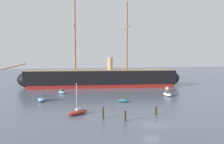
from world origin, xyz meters
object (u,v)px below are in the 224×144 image
sailboat_foreground_left (78,112)px  motorboat_mid_right (167,94)px  sailboat_far_right (172,83)px  mooring_piling_right_pair (156,111)px  motorboat_mid_left (42,98)px  dinghy_near_centre (123,101)px  mooring_piling_nearest (125,116)px  motorboat_alongside_stern (167,90)px  dinghy_far_left (28,87)px  motorboat_alongside_bow (62,92)px  tall_ship (101,78)px  mooring_piling_left_pair (103,113)px  motorboat_distant_centre (103,81)px

sailboat_foreground_left → motorboat_mid_right: sailboat_foreground_left is taller
sailboat_far_right → mooring_piling_right_pair: sailboat_far_right is taller
motorboat_mid_left → motorboat_mid_right: bearing=-0.5°
dinghy_near_centre → sailboat_foreground_left: bearing=-140.0°
motorboat_mid_right → mooring_piling_nearest: size_ratio=2.34×
motorboat_alongside_stern → sailboat_far_right: bearing=58.4°
motorboat_mid_right → sailboat_foreground_left: bearing=-149.6°
dinghy_far_left → mooring_piling_right_pair: 56.29m
motorboat_alongside_bow → dinghy_far_left: size_ratio=1.09×
motorboat_mid_right → mooring_piling_right_pair: bearing=-122.2°
tall_ship → motorboat_mid_left: 30.99m
motorboat_mid_right → sailboat_far_right: 31.19m
sailboat_foreground_left → sailboat_far_right: (42.60, 42.93, -0.13)m
motorboat_alongside_stern → mooring_piling_nearest: mooring_piling_nearest is taller
mooring_piling_left_pair → sailboat_foreground_left: bearing=136.7°
motorboat_mid_left → sailboat_far_right: sailboat_far_right is taller
sailboat_foreground_left → mooring_piling_left_pair: (4.24, -4.00, 0.53)m
sailboat_foreground_left → mooring_piling_nearest: bearing=-40.9°
sailboat_far_right → mooring_piling_nearest: (-34.92, -49.59, 0.54)m
mooring_piling_nearest → mooring_piling_right_pair: size_ratio=1.18×
motorboat_alongside_stern → mooring_piling_right_pair: mooring_piling_right_pair is taller
dinghy_far_left → mooring_piling_left_pair: 52.09m
motorboat_alongside_stern → sailboat_far_right: size_ratio=0.71×
sailboat_far_right → dinghy_near_centre: bearing=-132.9°
mooring_piling_nearest → mooring_piling_right_pair: (7.25, 3.21, -0.14)m
mooring_piling_right_pair → motorboat_alongside_bow: bearing=119.0°
dinghy_near_centre → motorboat_alongside_stern: size_ratio=0.98×
tall_ship → sailboat_foreground_left: (-12.24, -39.76, -2.87)m
motorboat_mid_right → sailboat_far_right: bearing=60.2°
dinghy_far_left → mooring_piling_left_pair: size_ratio=1.51×
motorboat_mid_right → dinghy_far_left: motorboat_mid_right is taller
dinghy_far_left → motorboat_distant_centre: 31.07m
dinghy_near_centre → motorboat_alongside_stern: motorboat_alongside_stern is taller
motorboat_distant_centre → mooring_piling_left_pair: bearing=-101.1°
tall_ship → motorboat_distant_centre: (3.30, 13.75, -2.74)m
motorboat_distant_centre → mooring_piling_right_pair: bearing=-90.6°
sailboat_foreground_left → dinghy_far_left: bearing=107.7°
mooring_piling_left_pair → mooring_piling_right_pair: bearing=3.0°
dinghy_near_centre → motorboat_alongside_bow: 23.03m
motorboat_alongside_stern → dinghy_far_left: 49.89m
motorboat_alongside_stern → sailboat_far_right: sailboat_far_right is taller
motorboat_mid_right → mooring_piling_left_pair: mooring_piling_left_pair is taller
tall_ship → dinghy_far_left: 27.12m
dinghy_far_left → motorboat_mid_right: bearing=-34.9°
sailboat_far_right → dinghy_far_left: bearing=178.2°
tall_ship → motorboat_mid_left: size_ratio=14.13×
motorboat_alongside_bow → sailboat_far_right: sailboat_far_right is taller
motorboat_alongside_stern → mooring_piling_nearest: bearing=-127.0°
sailboat_foreground_left → mooring_piling_right_pair: sailboat_foreground_left is taller
sailboat_far_right → mooring_piling_right_pair: size_ratio=2.95×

